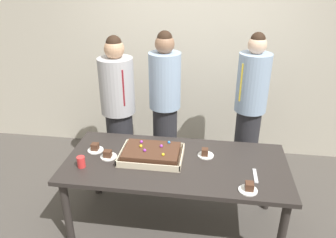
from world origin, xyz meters
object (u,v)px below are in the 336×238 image
(party_table, at_px, (176,169))
(plated_slice_near_right, at_px, (108,155))
(plated_slice_far_right, at_px, (205,154))
(person_green_shirt_behind, at_px, (118,109))
(plated_slice_far_left, at_px, (249,188))
(plated_slice_near_left, at_px, (95,148))
(drink_cup_nearest, at_px, (81,162))
(person_serving_front, at_px, (165,108))
(cake_server_utensil, at_px, (255,176))
(person_striped_tie_right, at_px, (250,110))
(sheet_cake, at_px, (152,154))

(party_table, height_order, plated_slice_near_right, plated_slice_near_right)
(plated_slice_far_right, height_order, person_green_shirt_behind, person_green_shirt_behind)
(plated_slice_far_left, xyz_separation_m, person_green_shirt_behind, (-1.36, 1.08, 0.12))
(plated_slice_near_left, height_order, drink_cup_nearest, drink_cup_nearest)
(drink_cup_nearest, height_order, person_serving_front, person_serving_front)
(cake_server_utensil, height_order, person_striped_tie_right, person_striped_tie_right)
(party_table, height_order, plated_slice_near_left, plated_slice_near_left)
(person_serving_front, xyz_separation_m, person_green_shirt_behind, (-0.52, -0.04, -0.04))
(person_striped_tie_right, bearing_deg, party_table, 9.17)
(sheet_cake, height_order, plated_slice_near_right, sheet_cake)
(plated_slice_near_left, xyz_separation_m, person_green_shirt_behind, (0.04, 0.67, 0.12))
(plated_slice_far_right, xyz_separation_m, person_green_shirt_behind, (-1.00, 0.62, 0.12))
(party_table, distance_m, plated_slice_far_left, 0.71)
(drink_cup_nearest, bearing_deg, party_table, 13.73)
(plated_slice_near_left, xyz_separation_m, drink_cup_nearest, (-0.02, -0.28, 0.03))
(sheet_cake, relative_size, person_striped_tie_right, 0.33)
(sheet_cake, distance_m, plated_slice_far_right, 0.50)
(party_table, xyz_separation_m, person_striped_tie_right, (0.71, 0.87, 0.25))
(plated_slice_near_left, bearing_deg, person_striped_tie_right, 27.73)
(cake_server_utensil, relative_size, person_green_shirt_behind, 0.12)
(plated_slice_near_right, distance_m, person_striped_tie_right, 1.60)
(person_green_shirt_behind, bearing_deg, person_serving_front, 58.67)
(plated_slice_far_left, bearing_deg, cake_server_utensil, 70.51)
(plated_slice_far_left, bearing_deg, party_table, 151.93)
(plated_slice_near_right, xyz_separation_m, person_striped_tie_right, (1.33, 0.88, 0.15))
(party_table, bearing_deg, plated_slice_far_right, 27.93)
(cake_server_utensil, xyz_separation_m, person_green_shirt_behind, (-1.43, 0.88, 0.14))
(drink_cup_nearest, bearing_deg, person_green_shirt_behind, 85.84)
(plated_slice_far_left, distance_m, drink_cup_nearest, 1.43)
(plated_slice_near_right, relative_size, plated_slice_far_right, 1.00)
(party_table, xyz_separation_m, cake_server_utensil, (0.69, -0.12, 0.08))
(cake_server_utensil, bearing_deg, party_table, 169.75)
(drink_cup_nearest, height_order, person_striped_tie_right, person_striped_tie_right)
(drink_cup_nearest, bearing_deg, cake_server_utensil, 2.77)
(plated_slice_far_left, height_order, person_striped_tie_right, person_striped_tie_right)
(plated_slice_far_right, bearing_deg, cake_server_utensil, -31.38)
(plated_slice_far_right, bearing_deg, person_striped_tie_right, 58.60)
(plated_slice_far_right, bearing_deg, plated_slice_near_right, -170.25)
(plated_slice_near_left, relative_size, plated_slice_near_right, 1.00)
(cake_server_utensil, relative_size, person_serving_front, 0.11)
(plated_slice_near_left, xyz_separation_m, cake_server_utensil, (1.47, -0.21, -0.02))
(plated_slice_near_right, relative_size, person_striped_tie_right, 0.09)
(plated_slice_near_right, bearing_deg, person_green_shirt_behind, 98.45)
(plated_slice_near_right, bearing_deg, person_serving_front, 63.20)
(party_table, xyz_separation_m, plated_slice_far_left, (0.62, -0.33, 0.10))
(plated_slice_near_right, xyz_separation_m, person_serving_front, (0.41, 0.81, 0.15))
(party_table, relative_size, plated_slice_far_right, 13.32)
(plated_slice_near_left, distance_m, drink_cup_nearest, 0.29)
(plated_slice_near_left, distance_m, person_serving_front, 0.92)
(plated_slice_far_right, bearing_deg, sheet_cake, -168.33)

